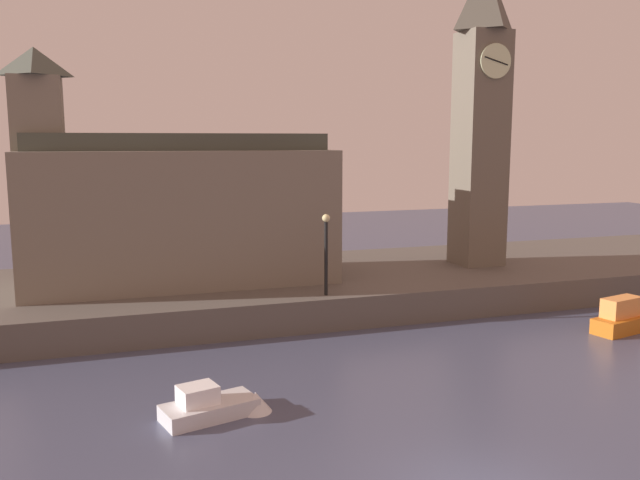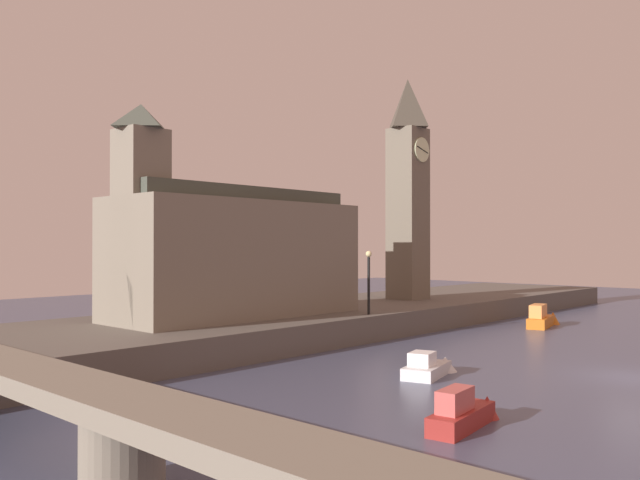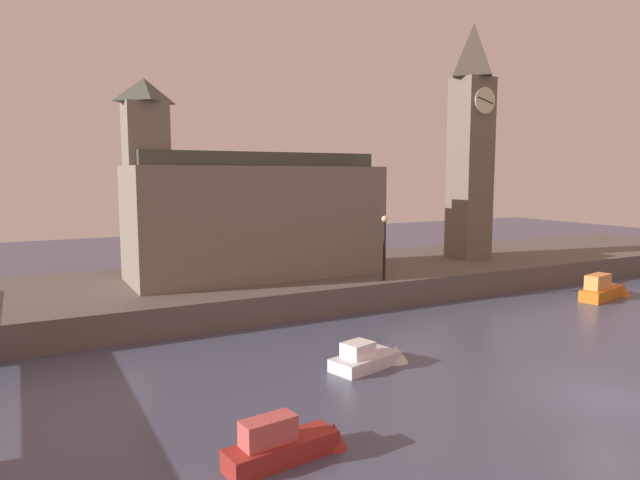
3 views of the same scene
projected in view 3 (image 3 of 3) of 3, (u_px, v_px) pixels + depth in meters
The scene contains 8 objects.
ground_plane at pixel (610, 400), 18.96m from camera, with size 120.00×120.00×0.00m, color #474C66.
far_embankment at pixel (325, 280), 36.41m from camera, with size 70.00×12.00×1.50m, color #5B544C.
clock_tower at pixel (471, 138), 40.32m from camera, with size 2.63×2.66×16.51m.
parliament_hall at pixel (248, 215), 33.20m from camera, with size 14.76×5.62×11.04m.
streetlamp at pixel (384, 240), 32.08m from camera, with size 0.36×0.36×3.69m.
boat_dinghy_red at pixel (289, 443), 14.96m from camera, with size 3.65×1.31×1.34m.
boat_ferry_white at pixel (373, 357), 22.28m from camera, with size 3.73×2.00×1.14m.
boat_patrol_orange at pixel (605, 290), 34.38m from camera, with size 4.57×2.02×1.65m.
Camera 3 is at (-17.16, -11.49, 7.52)m, focal length 31.79 mm.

